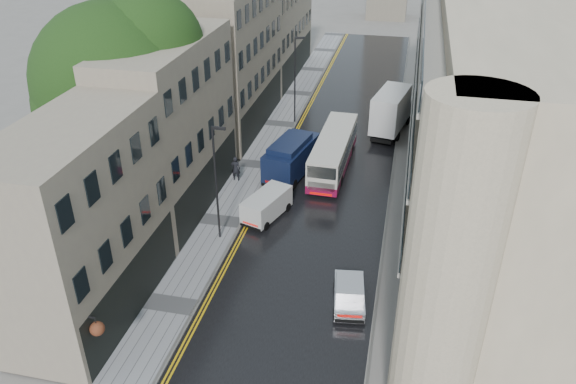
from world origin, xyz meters
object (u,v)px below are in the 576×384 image
at_px(navy_van, 267,165).
at_px(lamp_post_far, 295,81).
at_px(white_van, 245,212).
at_px(cream_bus, 313,167).
at_px(silver_hatchback, 336,308).
at_px(tree_near, 117,108).
at_px(tree_far, 197,61).
at_px(pedestrian, 236,169).
at_px(lamp_post_near, 216,185).
at_px(white_lorry, 375,116).

xyz_separation_m(navy_van, lamp_post_far, (-0.40, 11.61, 2.41)).
bearing_deg(navy_van, white_van, -78.77).
distance_m(cream_bus, lamp_post_far, 11.76).
bearing_deg(silver_hatchback, cream_bus, 97.19).
bearing_deg(cream_bus, tree_near, -152.24).
height_order(tree_far, navy_van, tree_far).
distance_m(tree_near, pedestrian, 9.59).
xyz_separation_m(pedestrian, lamp_post_near, (1.20, -7.32, 2.73)).
xyz_separation_m(lamp_post_near, lamp_post_far, (0.68, 19.16, 0.12)).
height_order(lamp_post_near, lamp_post_far, lamp_post_far).
bearing_deg(white_van, cream_bus, 81.08).
xyz_separation_m(tree_far, lamp_post_far, (7.50, 3.55, -2.33)).
relative_size(white_lorry, lamp_post_near, 1.01).
xyz_separation_m(tree_far, white_van, (7.90, -13.62, -5.34)).
relative_size(white_van, pedestrian, 2.06).
xyz_separation_m(white_lorry, pedestrian, (-9.15, -10.11, -0.91)).
bearing_deg(navy_van, tree_far, 145.66).
bearing_deg(white_van, pedestrian, 131.43).
bearing_deg(lamp_post_far, tree_near, -135.39).
relative_size(tree_near, white_lorry, 1.88).
bearing_deg(tree_far, white_van, -59.88).
bearing_deg(lamp_post_near, silver_hatchback, -33.63).
relative_size(tree_far, silver_hatchback, 3.55).
relative_size(silver_hatchback, pedestrian, 1.89).
height_order(white_lorry, pedestrian, white_lorry).
height_order(white_lorry, lamp_post_near, lamp_post_near).
relative_size(white_lorry, silver_hatchback, 2.11).
relative_size(tree_near, pedestrian, 7.47).
bearing_deg(tree_far, navy_van, -45.57).
height_order(tree_near, lamp_post_far, tree_near).
bearing_deg(cream_bus, lamp_post_far, 109.83).
distance_m(tree_far, lamp_post_near, 17.21).
bearing_deg(silver_hatchback, lamp_post_far, 98.77).
relative_size(tree_far, lamp_post_far, 1.65).
height_order(tree_far, white_lorry, tree_far).
xyz_separation_m(tree_near, white_van, (8.20, -0.62, -6.06)).
xyz_separation_m(cream_bus, pedestrian, (-5.50, -0.94, -0.30)).
distance_m(cream_bus, silver_hatchback, 14.32).
xyz_separation_m(silver_hatchback, lamp_post_near, (-7.97, 5.56, 3.10)).
xyz_separation_m(silver_hatchback, pedestrian, (-9.17, 12.88, 0.37)).
bearing_deg(lamp_post_near, navy_van, 83.14).
bearing_deg(navy_van, lamp_post_far, 103.20).
bearing_deg(lamp_post_near, lamp_post_far, 89.25).
relative_size(navy_van, lamp_post_near, 0.78).
bearing_deg(tree_far, tree_near, -91.32).
bearing_deg(tree_far, pedestrian, -55.84).
xyz_separation_m(white_van, pedestrian, (-2.28, 5.33, 0.16)).
xyz_separation_m(pedestrian, lamp_post_far, (1.88, 11.84, 2.85)).
height_order(white_lorry, white_van, white_lorry).
height_order(silver_hatchback, lamp_post_near, lamp_post_near).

